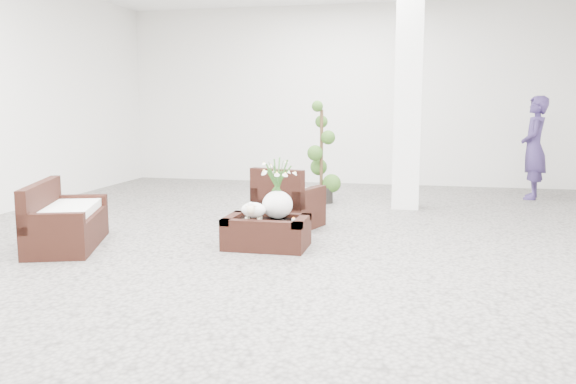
% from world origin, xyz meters
% --- Properties ---
extents(ground, '(11.00, 11.00, 0.00)m').
position_xyz_m(ground, '(0.00, 0.00, 0.00)').
color(ground, gray).
rests_on(ground, ground).
extents(column, '(0.40, 0.40, 3.50)m').
position_xyz_m(column, '(1.20, 2.80, 1.75)').
color(column, white).
rests_on(column, ground).
extents(coffee_table, '(0.90, 0.60, 0.31)m').
position_xyz_m(coffee_table, '(-0.23, -0.17, 0.16)').
color(coffee_table, black).
rests_on(coffee_table, ground).
extents(sheep_figurine, '(0.28, 0.23, 0.21)m').
position_xyz_m(sheep_figurine, '(-0.35, -0.27, 0.42)').
color(sheep_figurine, white).
rests_on(sheep_figurine, coffee_table).
extents(planter_narcissus, '(0.44, 0.44, 0.80)m').
position_xyz_m(planter_narcissus, '(-0.13, -0.07, 0.71)').
color(planter_narcissus, white).
rests_on(planter_narcissus, coffee_table).
extents(tealight, '(0.04, 0.04, 0.03)m').
position_xyz_m(tealight, '(0.07, -0.15, 0.33)').
color(tealight, white).
rests_on(tealight, coffee_table).
extents(armchair, '(0.91, 0.89, 0.78)m').
position_xyz_m(armchair, '(-0.24, 1.00, 0.39)').
color(armchair, black).
rests_on(armchair, ground).
extents(loveseat, '(1.06, 1.50, 0.72)m').
position_xyz_m(loveseat, '(-2.41, -0.60, 0.36)').
color(loveseat, black).
rests_on(loveseat, ground).
extents(topiary, '(0.43, 0.43, 1.60)m').
position_xyz_m(topiary, '(-0.14, 3.00, 0.80)').
color(topiary, '#2A4C18').
rests_on(topiary, ground).
extents(shopper, '(0.51, 0.69, 1.72)m').
position_xyz_m(shopper, '(3.25, 4.18, 0.86)').
color(shopper, '#36285A').
rests_on(shopper, ground).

